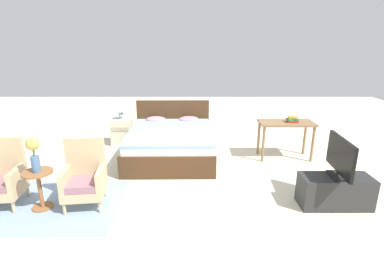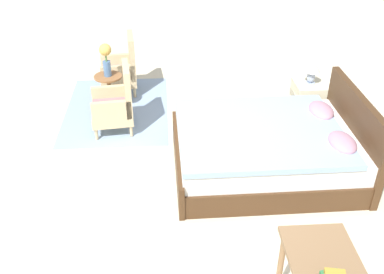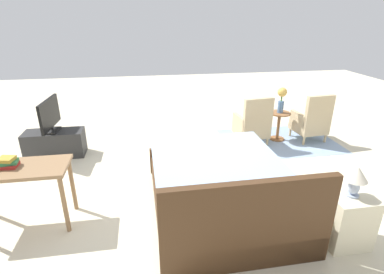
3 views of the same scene
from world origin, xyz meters
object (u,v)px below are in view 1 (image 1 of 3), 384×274
object	(u,v)px
table_lamp	(122,110)
bed	(172,142)
armchair_by_window_left	(3,178)
armchair_by_window_right	(86,178)
tv_flatscreen	(342,157)
book_stack	(294,120)
nightstand	(123,132)
side_table	(41,185)
tv_stand	(336,192)
flower_vase	(35,151)
vanity_desk	(287,127)

from	to	relation	value
table_lamp	bed	bearing A→B (deg)	-34.12
armchair_by_window_left	armchair_by_window_right	xyz separation A→B (m)	(1.16, -0.00, 0.00)
tv_flatscreen	book_stack	size ratio (longest dim) A/B	3.61
nightstand	table_lamp	world-z (taller)	table_lamp
side_table	tv_stand	bearing A→B (deg)	0.91
armchair_by_window_right	tv_flatscreen	size ratio (longest dim) A/B	1.13
bed	tv_flatscreen	size ratio (longest dim) A/B	2.63
armchair_by_window_right	side_table	size ratio (longest dim) A/B	1.68
flower_vase	table_lamp	bearing A→B (deg)	79.82
tv_stand	book_stack	bearing A→B (deg)	91.73
bed	armchair_by_window_left	world-z (taller)	bed
bed	tv_stand	size ratio (longest dim) A/B	2.22
side_table	tv_flatscreen	xyz separation A→B (m)	(4.06, 0.06, 0.38)
side_table	tv_stand	world-z (taller)	side_table
nightstand	vanity_desk	bearing A→B (deg)	-14.13
armchair_by_window_left	nightstand	bearing A→B (deg)	67.66
side_table	table_lamp	bearing A→B (deg)	79.82
armchair_by_window_right	side_table	distance (m)	0.59
armchair_by_window_left	table_lamp	world-z (taller)	armchair_by_window_left
flower_vase	vanity_desk	xyz separation A→B (m)	(3.90, 1.93, -0.21)
tv_flatscreen	vanity_desk	xyz separation A→B (m)	(-0.16, 1.87, -0.10)
flower_vase	nightstand	xyz separation A→B (m)	(0.50, 2.79, -0.55)
vanity_desk	armchair_by_window_left	bearing A→B (deg)	-158.28
flower_vase	tv_flatscreen	world-z (taller)	flower_vase
armchair_by_window_left	book_stack	bearing A→B (deg)	21.04
flower_vase	side_table	bearing A→B (deg)	180.00
tv_stand	tv_flatscreen	bearing A→B (deg)	-3.98
armchair_by_window_left	tv_flatscreen	distance (m)	4.66
table_lamp	vanity_desk	world-z (taller)	table_lamp
side_table	flower_vase	xyz separation A→B (m)	(0.00, 0.00, 0.50)
bed	side_table	size ratio (longest dim) A/B	3.89
table_lamp	tv_flatscreen	size ratio (longest dim) A/B	0.41
armchair_by_window_left	vanity_desk	distance (m)	4.84
armchair_by_window_right	tv_flatscreen	xyz separation A→B (m)	(3.49, -0.08, 0.35)
tv_flatscreen	book_stack	xyz separation A→B (m)	(-0.06, 1.84, 0.06)
nightstand	vanity_desk	distance (m)	3.52
nightstand	tv_stand	xyz separation A→B (m)	(3.56, -2.72, -0.07)
book_stack	side_table	bearing A→B (deg)	-154.53
nightstand	table_lamp	distance (m)	0.50
table_lamp	tv_flatscreen	distance (m)	4.48
nightstand	vanity_desk	xyz separation A→B (m)	(3.40, -0.86, 0.34)
bed	armchair_by_window_right	xyz separation A→B (m)	(-1.08, -1.87, 0.08)
tv_stand	nightstand	bearing A→B (deg)	142.60
side_table	book_stack	distance (m)	4.46
bed	armchair_by_window_right	bearing A→B (deg)	-119.95
bed	book_stack	xyz separation A→B (m)	(2.35, -0.10, 0.49)
tv_stand	tv_flatscreen	distance (m)	0.51
nightstand	tv_flatscreen	distance (m)	4.50
flower_vase	tv_stand	xyz separation A→B (m)	(4.06, 0.06, -0.62)
book_stack	tv_flatscreen	bearing A→B (deg)	-88.19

